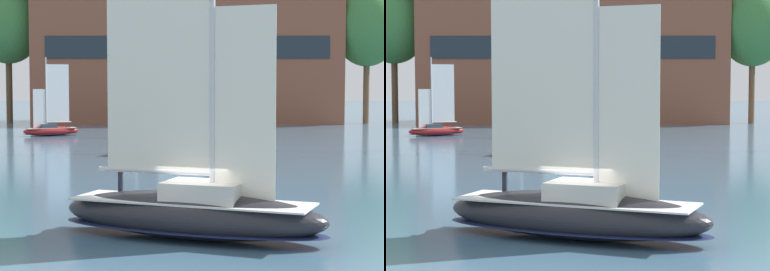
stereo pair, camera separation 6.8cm
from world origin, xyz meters
The scene contains 8 objects.
ground_plane centered at (0.00, 0.00, 0.00)m, with size 400.00×400.00×0.00m, color #42667F.
waterfront_building centered at (-0.57, 77.27, 9.48)m, with size 41.87×14.56×18.87m.
tree_shore_left centered at (23.26, 73.84, 13.10)m, with size 9.09×9.09×18.71m.
tree_shore_center centered at (-24.75, 75.55, 13.80)m, with size 9.58×9.58×19.72m.
sailboat_main centered at (0.01, 0.00, 1.07)m, with size 10.16×6.15×13.51m.
sailboat_moored_mid_channel centered at (-14.46, 50.68, 0.70)m, with size 5.95×4.12×8.06m.
sailboat_moored_far_slip centered at (-4.49, 31.64, 0.58)m, with size 4.00×6.34×8.48m.
sailboat_moored_outer_mooring centered at (-1.20, 49.94, 0.83)m, with size 7.54×3.55×10.01m.
Camera 2 is at (0.10, -25.92, 5.45)m, focal length 70.00 mm.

